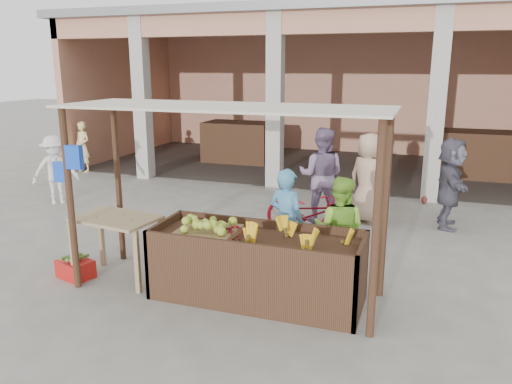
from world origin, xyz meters
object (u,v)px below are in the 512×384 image
at_px(vendor_blue, 287,218).
at_px(motorcycle, 307,213).
at_px(side_table, 117,227).
at_px(fruit_stall, 257,269).
at_px(vendor_green, 339,227).
at_px(red_crate, 76,269).

distance_m(vendor_blue, motorcycle, 1.43).
bearing_deg(motorcycle, side_table, 159.90).
xyz_separation_m(fruit_stall, vendor_green, (0.86, 0.89, 0.36)).
relative_size(fruit_stall, vendor_blue, 1.63).
bearing_deg(vendor_green, side_table, 20.16).
bearing_deg(side_table, vendor_blue, 32.63).
height_order(fruit_stall, motorcycle, motorcycle).
xyz_separation_m(red_crate, motorcycle, (2.67, 2.53, 0.34)).
xyz_separation_m(red_crate, vendor_blue, (2.69, 1.14, 0.68)).
bearing_deg(fruit_stall, motorcycle, 87.78).
height_order(side_table, vendor_blue, vendor_blue).
bearing_deg(side_table, motorcycle, 56.59).
bearing_deg(vendor_green, red_crate, 20.04).
bearing_deg(vendor_green, fruit_stall, 48.45).
relative_size(red_crate, vendor_blue, 0.30).
xyz_separation_m(vendor_green, motorcycle, (-0.77, 1.43, -0.30)).
xyz_separation_m(side_table, vendor_blue, (2.10, 0.96, 0.06)).
height_order(side_table, vendor_green, vendor_green).
bearing_deg(motorcycle, fruit_stall, -160.76).
distance_m(red_crate, vendor_blue, 3.00).
xyz_separation_m(fruit_stall, vendor_blue, (0.11, 0.93, 0.40)).
xyz_separation_m(vendor_blue, motorcycle, (-0.02, 1.39, -0.33)).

